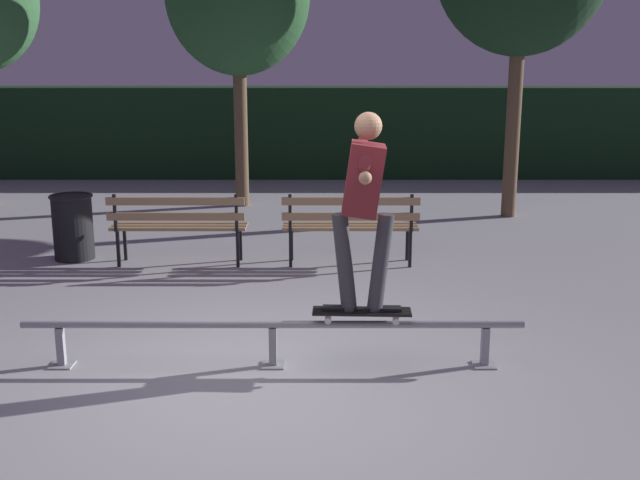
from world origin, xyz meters
TOP-DOWN VIEW (x-y plane):
  - ground_plane at (0.00, 0.00)m, footprint 90.00×90.00m
  - hedge_backdrop at (0.00, 10.46)m, footprint 24.00×1.20m
  - grind_rail at (0.00, 0.26)m, footprint 4.00×0.18m
  - skateboard at (0.71, 0.26)m, footprint 0.79×0.23m
  - skateboarder at (0.71, 0.26)m, footprint 0.62×1.41m
  - park_bench_leftmost at (-1.29, 3.32)m, footprint 1.60×0.42m
  - park_bench_left_center at (0.74, 3.32)m, footprint 1.60×0.42m
  - trash_can at (-2.64, 3.63)m, footprint 0.52×0.52m

SIDE VIEW (x-z plane):
  - ground_plane at x=0.00m, z-range 0.00..0.00m
  - grind_rail at x=0.00m, z-range 0.10..0.48m
  - trash_can at x=-2.64m, z-range 0.01..0.81m
  - skateboard at x=0.71m, z-range 0.41..0.50m
  - park_bench_leftmost at x=-1.29m, z-range 0.10..0.98m
  - park_bench_left_center at x=0.74m, z-range 0.10..0.98m
  - hedge_backdrop at x=0.00m, z-range 0.00..1.83m
  - skateboarder at x=0.71m, z-range 0.61..2.17m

